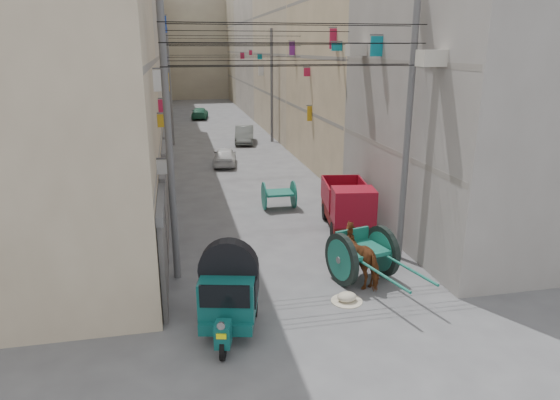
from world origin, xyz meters
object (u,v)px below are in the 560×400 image
object	(u,v)px
second_cart	(279,194)
horse	(362,256)
auto_rickshaw	(229,290)
feed_sack	(347,297)
distant_car_green	(200,113)
tonga_cart	(362,254)
distant_car_white	(225,156)
mini_truck	(349,209)
distant_car_grey	(244,135)

from	to	relation	value
second_cart	horse	xyz separation A→B (m)	(0.99, -7.36, 0.16)
horse	auto_rickshaw	bearing A→B (deg)	5.02
feed_sack	distant_car_green	xyz separation A→B (m)	(-1.88, 38.37, 0.40)
tonga_cart	distant_car_white	bearing A→B (deg)	84.07
tonga_cart	feed_sack	world-z (taller)	tonga_cart
mini_truck	distant_car_white	world-z (taller)	mini_truck
mini_truck	distant_car_grey	world-z (taller)	mini_truck
auto_rickshaw	distant_car_white	world-z (taller)	auto_rickshaw
mini_truck	feed_sack	xyz separation A→B (m)	(-1.83, -5.11, -0.78)
auto_rickshaw	distant_car_grey	distance (m)	25.31
distant_car_grey	distant_car_white	bearing A→B (deg)	-98.04
distant_car_grey	tonga_cart	bearing A→B (deg)	-80.13
tonga_cart	distant_car_grey	xyz separation A→B (m)	(-0.29, 23.09, -0.20)
distant_car_white	distant_car_grey	distance (m)	7.24
mini_truck	distant_car_white	xyz separation A→B (m)	(-3.38, 12.28, -0.38)
tonga_cart	second_cart	size ratio (longest dim) A/B	2.68
horse	distant_car_white	bearing A→B (deg)	-100.66
distant_car_green	second_cart	bearing A→B (deg)	100.28
feed_sack	distant_car_grey	bearing A→B (deg)	88.63
mini_truck	second_cart	size ratio (longest dim) A/B	2.62
auto_rickshaw	mini_truck	size ratio (longest dim) A/B	0.73
horse	distant_car_white	distance (m)	16.42
distant_car_white	distant_car_grey	size ratio (longest dim) A/B	0.85
auto_rickshaw	horse	size ratio (longest dim) A/B	1.37
tonga_cart	feed_sack	bearing A→B (deg)	-140.33
tonga_cart	distant_car_grey	bearing A→B (deg)	76.24
auto_rickshaw	distant_car_white	xyz separation A→B (m)	(1.72, 18.09, -0.51)
distant_car_grey	distant_car_green	distance (m)	14.28
tonga_cart	mini_truck	distance (m)	4.01
auto_rickshaw	feed_sack	xyz separation A→B (m)	(3.28, 0.71, -0.91)
horse	mini_truck	bearing A→B (deg)	-122.94
distant_car_green	tonga_cart	bearing A→B (deg)	101.19
feed_sack	distant_car_white	world-z (taller)	distant_car_white
second_cart	horse	bearing A→B (deg)	-81.72
tonga_cart	horse	size ratio (longest dim) A/B	1.93
mini_truck	auto_rickshaw	bearing A→B (deg)	-122.52
auto_rickshaw	distant_car_green	bearing A→B (deg)	101.46
mini_truck	distant_car_white	distance (m)	12.74
mini_truck	distant_car_green	size ratio (longest dim) A/B	0.98
second_cart	feed_sack	distance (m)	8.52
second_cart	distant_car_white	distance (m)	9.00
auto_rickshaw	second_cart	distance (m)	9.74
tonga_cart	second_cart	world-z (taller)	tonga_cart
feed_sack	second_cart	bearing A→B (deg)	90.95
auto_rickshaw	distant_car_grey	bearing A→B (deg)	94.73
horse	distant_car_grey	distance (m)	23.17
mini_truck	horse	distance (m)	4.09
tonga_cart	distant_car_white	distance (m)	16.36
mini_truck	horse	xyz separation A→B (m)	(-0.98, -3.97, -0.11)
feed_sack	horse	size ratio (longest dim) A/B	0.28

